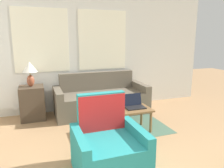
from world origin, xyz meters
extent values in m
cube|color=silver|center=(0.00, 3.72, 1.30)|extent=(6.28, 0.05, 2.60)
cube|color=white|center=(-0.74, 3.69, 1.55)|extent=(1.10, 0.01, 1.30)
cube|color=white|center=(0.58, 3.69, 1.55)|extent=(1.10, 0.01, 1.30)
cube|color=#476651|center=(0.49, 2.71, 0.00)|extent=(1.67, 1.78, 0.01)
cube|color=#665B4C|center=(0.40, 3.23, 0.22)|extent=(1.69, 0.81, 0.45)
cube|color=#665B4C|center=(0.40, 3.58, 0.43)|extent=(1.69, 0.12, 0.85)
cube|color=#665B4C|center=(-0.51, 3.23, 0.30)|extent=(0.14, 0.81, 0.60)
cube|color=#665B4C|center=(1.31, 3.23, 0.30)|extent=(0.14, 0.81, 0.60)
cube|color=teal|center=(-0.14, 1.15, 0.22)|extent=(0.61, 0.75, 0.44)
cube|color=teal|center=(-0.14, 1.48, 0.46)|extent=(0.61, 0.10, 0.93)
cube|color=teal|center=(-0.50, 1.15, 0.28)|extent=(0.10, 0.75, 0.56)
cube|color=teal|center=(0.21, 1.15, 0.28)|extent=(0.10, 0.75, 0.56)
cube|color=red|center=(-0.14, 1.42, 0.58)|extent=(0.61, 0.01, 0.67)
cube|color=#4C3D2D|center=(-1.00, 3.38, 0.34)|extent=(0.47, 0.47, 0.67)
ellipsoid|color=brown|center=(-1.00, 3.38, 0.78)|extent=(0.14, 0.14, 0.23)
cylinder|color=tan|center=(-1.00, 3.38, 0.93)|extent=(0.02, 0.02, 0.06)
cone|color=white|center=(-1.00, 3.38, 1.06)|extent=(0.29, 0.29, 0.20)
cube|color=brown|center=(0.49, 2.18, 0.39)|extent=(0.93, 0.45, 0.03)
cylinder|color=brown|center=(0.08, 2.01, 0.19)|extent=(0.04, 0.04, 0.38)
cylinder|color=brown|center=(0.90, 2.01, 0.19)|extent=(0.04, 0.04, 0.38)
cylinder|color=brown|center=(0.08, 2.36, 0.19)|extent=(0.04, 0.04, 0.38)
cylinder|color=brown|center=(0.90, 2.36, 0.19)|extent=(0.04, 0.04, 0.38)
cube|color=black|center=(0.69, 2.19, 0.42)|extent=(0.34, 0.21, 0.02)
cube|color=black|center=(0.69, 2.32, 0.53)|extent=(0.34, 0.07, 0.21)
cylinder|color=teal|center=(0.23, 2.30, 0.44)|extent=(0.08, 0.08, 0.08)
cylinder|color=white|center=(0.39, 2.23, 0.45)|extent=(0.08, 0.08, 0.10)
cylinder|color=#191E4C|center=(0.21, 2.18, 0.46)|extent=(0.07, 0.07, 0.10)
camera|label=1|loc=(-0.92, -1.09, 1.62)|focal=35.00mm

